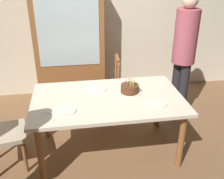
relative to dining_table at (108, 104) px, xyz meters
The scene contains 12 objects.
ground 0.67m from the dining_table, ahead, with size 6.40×6.40×0.00m, color brown.
back_wall 1.95m from the dining_table, 90.00° to the left, with size 6.40×0.10×2.60m, color beige.
dining_table is the anchor object (origin of this frame).
birthday_cake 0.31m from the dining_table, 15.33° to the left, with size 0.28×0.28×0.17m.
plate_near_celebrant 0.54m from the dining_table, 153.89° to the right, with size 0.22×0.22×0.01m, color silver.
plate_far_side 0.27m from the dining_table, 110.36° to the left, with size 0.22×0.22×0.01m, color silver.
plate_near_guest 0.58m from the dining_table, 24.19° to the right, with size 0.22×0.22×0.01m, color silver.
fork_near_celebrant 0.69m from the dining_table, 158.72° to the right, with size 0.18×0.02×0.01m, color silver.
fork_far_side 0.35m from the dining_table, 136.14° to the left, with size 0.18×0.02×0.01m, color silver.
chair_spindle_back 0.87m from the dining_table, 83.96° to the left, with size 0.47×0.47×0.95m.
person_guest 1.40m from the dining_table, 29.32° to the left, with size 0.32×0.32×1.82m.
china_cabinet 1.63m from the dining_table, 104.64° to the left, with size 1.10×0.45×1.90m.
Camera 1 is at (-0.37, -2.68, 2.18)m, focal length 42.33 mm.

